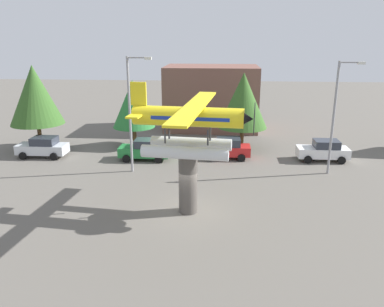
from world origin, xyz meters
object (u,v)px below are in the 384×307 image
(car_distant_white, at_px, (323,150))
(tree_west, at_px, (35,95))
(car_mid_green, at_px, (145,149))
(streetlight_secondary, at_px, (337,111))
(car_far_red, at_px, (226,148))
(storefront_building, at_px, (211,98))
(car_near_silver, at_px, (43,147))
(display_pedestal, at_px, (188,183))
(tree_center_back, at_px, (243,100))
(tree_east, at_px, (133,104))
(floatplane_monument, at_px, (190,125))
(streetlight_primary, at_px, (132,108))

(car_distant_white, distance_m, tree_west, 25.60)
(tree_west, bearing_deg, car_distant_white, -3.41)
(car_mid_green, distance_m, streetlight_secondary, 15.44)
(car_distant_white, distance_m, streetlight_secondary, 5.12)
(car_far_red, xyz_separation_m, storefront_building, (-1.64, 11.26, 2.58))
(car_near_silver, height_order, storefront_building, storefront_building)
(display_pedestal, relative_size, car_far_red, 0.86)
(tree_center_back, bearing_deg, display_pedestal, -105.53)
(storefront_building, distance_m, tree_center_back, 9.07)
(tree_east, relative_size, tree_center_back, 0.89)
(car_near_silver, bearing_deg, storefront_building, -139.41)
(display_pedestal, relative_size, tree_west, 0.47)
(car_mid_green, relative_size, streetlight_secondary, 0.50)
(display_pedestal, xyz_separation_m, floatplane_monument, (0.13, -0.01, 3.48))
(streetlight_secondary, bearing_deg, tree_east, 158.59)
(car_near_silver, xyz_separation_m, car_far_red, (15.77, 0.85, 0.00))
(tree_center_back, bearing_deg, storefront_building, 110.02)
(floatplane_monument, bearing_deg, tree_west, 146.25)
(display_pedestal, relative_size, tree_east, 0.58)
(car_distant_white, distance_m, tree_center_back, 8.13)
(car_mid_green, height_order, tree_east, tree_east)
(display_pedestal, xyz_separation_m, car_far_red, (2.32, 10.74, -0.93))
(floatplane_monument, xyz_separation_m, car_mid_green, (-4.64, 9.82, -4.40))
(floatplane_monument, xyz_separation_m, car_distant_white, (10.32, 10.73, -4.40))
(car_near_silver, height_order, streetlight_secondary, streetlight_secondary)
(tree_east, bearing_deg, car_mid_green, -66.47)
(storefront_building, bearing_deg, floatplane_monument, -91.43)
(car_mid_green, bearing_deg, storefront_building, -113.06)
(car_distant_white, relative_size, streetlight_primary, 0.48)
(storefront_building, relative_size, tree_east, 1.63)
(car_near_silver, distance_m, tree_west, 4.92)
(car_mid_green, xyz_separation_m, car_distant_white, (14.96, 0.91, 0.00))
(streetlight_secondary, distance_m, tree_west, 25.45)
(car_distant_white, bearing_deg, car_mid_green, 3.47)
(streetlight_primary, bearing_deg, storefront_building, 70.37)
(tree_center_back, bearing_deg, streetlight_primary, -141.56)
(car_distant_white, height_order, streetlight_primary, streetlight_primary)
(car_near_silver, distance_m, car_mid_green, 8.94)
(display_pedestal, height_order, floatplane_monument, floatplane_monument)
(car_distant_white, height_order, tree_east, tree_east)
(floatplane_monument, distance_m, tree_center_back, 14.05)
(floatplane_monument, relative_size, car_distant_white, 2.49)
(car_distant_white, relative_size, tree_center_back, 0.60)
(tree_west, bearing_deg, car_mid_green, -13.23)
(streetlight_secondary, distance_m, tree_center_back, 8.87)
(tree_center_back, bearing_deg, car_mid_green, -155.72)
(car_mid_green, bearing_deg, streetlight_primary, 85.52)
(tree_center_back, bearing_deg, streetlight_secondary, -43.21)
(display_pedestal, bearing_deg, tree_center_back, 74.47)
(car_distant_white, xyz_separation_m, storefront_building, (-9.77, 11.28, 2.58))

